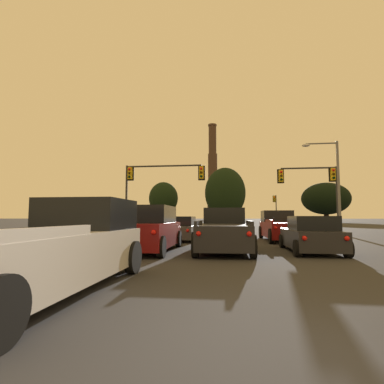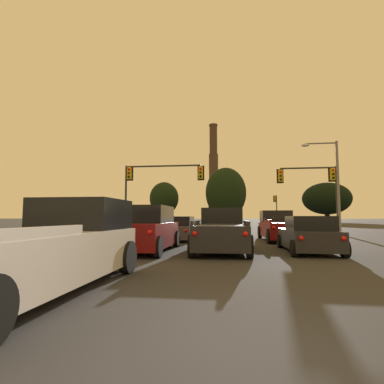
% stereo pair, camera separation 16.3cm
% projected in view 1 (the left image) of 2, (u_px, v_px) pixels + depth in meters
% --- Properties ---
extents(ground_plane, '(600.00, 600.00, 0.00)m').
position_uv_depth(ground_plane, '(234.00, 373.00, 2.68)').
color(ground_plane, '#2D2D30').
extents(pickup_truck_left_lane_third, '(2.18, 5.51, 1.82)m').
position_uv_depth(pickup_truck_left_lane_third, '(53.00, 248.00, 5.74)').
color(pickup_truck_left_lane_third, silver).
rests_on(pickup_truck_left_lane_third, ground_plane).
extents(pickup_truck_center_lane_second, '(2.24, 5.53, 1.82)m').
position_uv_depth(pickup_truck_center_lane_second, '(224.00, 231.00, 12.73)').
color(pickup_truck_center_lane_second, '#232328').
rests_on(pickup_truck_center_lane_second, ground_plane).
extents(suv_left_lane_second, '(2.18, 4.94, 1.86)m').
position_uv_depth(suv_left_lane_second, '(149.00, 229.00, 12.34)').
color(suv_left_lane_second, maroon).
rests_on(suv_left_lane_second, ground_plane).
extents(hatchback_left_lane_front, '(1.97, 4.13, 1.44)m').
position_uv_depth(hatchback_left_lane_front, '(181.00, 229.00, 17.89)').
color(hatchback_left_lane_front, '#4C4F54').
rests_on(hatchback_left_lane_front, ground_plane).
extents(pickup_truck_right_lane_front, '(2.26, 5.53, 1.82)m').
position_uv_depth(pickup_truck_right_lane_front, '(281.00, 227.00, 18.11)').
color(pickup_truck_right_lane_front, maroon).
rests_on(pickup_truck_right_lane_front, ground_plane).
extents(hatchback_right_lane_second, '(1.94, 4.12, 1.44)m').
position_uv_depth(hatchback_right_lane_second, '(311.00, 235.00, 11.95)').
color(hatchback_right_lane_second, '#232328').
rests_on(hatchback_right_lane_second, ground_plane).
extents(traffic_light_overhead_left, '(6.98, 0.50, 5.86)m').
position_uv_depth(traffic_light_overhead_left, '(153.00, 180.00, 25.54)').
color(traffic_light_overhead_left, '#2D2D30').
rests_on(traffic_light_overhead_left, ground_plane).
extents(traffic_light_far_right, '(0.78, 0.50, 5.54)m').
position_uv_depth(traffic_light_far_right, '(275.00, 205.00, 56.36)').
color(traffic_light_far_right, '#2D2D30').
rests_on(traffic_light_far_right, ground_plane).
extents(traffic_light_overhead_right, '(5.05, 0.50, 5.69)m').
position_uv_depth(traffic_light_overhead_right, '(317.00, 182.00, 25.40)').
color(traffic_light_overhead_right, '#2D2D30').
rests_on(traffic_light_overhead_right, ground_plane).
extents(street_lamp, '(2.88, 0.36, 7.60)m').
position_uv_depth(street_lamp, '(332.00, 176.00, 24.28)').
color(street_lamp, slate).
rests_on(street_lamp, ground_plane).
extents(smokestack, '(7.56, 7.56, 42.79)m').
position_uv_depth(smokestack, '(213.00, 182.00, 131.65)').
color(smokestack, '#3C2B22').
rests_on(smokestack, ground_plane).
extents(treeline_right_mid, '(8.47, 7.63, 11.66)m').
position_uv_depth(treeline_right_mid, '(163.00, 198.00, 87.30)').
color(treeline_right_mid, black).
rests_on(treeline_right_mid, ground_plane).
extents(treeline_far_left, '(10.94, 9.84, 14.82)m').
position_uv_depth(treeline_far_left, '(225.00, 193.00, 80.84)').
color(treeline_far_left, black).
rests_on(treeline_far_left, ground_plane).
extents(treeline_center_left, '(12.76, 11.48, 10.80)m').
position_uv_depth(treeline_center_left, '(326.00, 199.00, 81.24)').
color(treeline_center_left, black).
rests_on(treeline_center_left, ground_plane).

